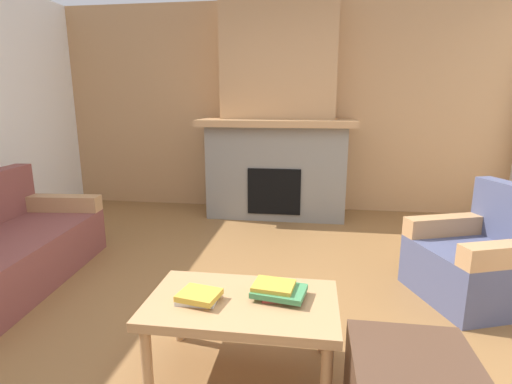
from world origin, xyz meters
TOP-DOWN VIEW (x-y plane):
  - ground at (0.00, 0.00)m, footprint 9.00×9.00m
  - wall_back_wood_panel at (0.00, 3.00)m, footprint 6.00×0.12m
  - fireplace at (0.00, 2.62)m, footprint 1.90×0.82m
  - armchair at (1.71, 0.56)m, footprint 0.97×0.97m
  - coffee_table at (0.10, -0.52)m, footprint 1.00×0.60m
  - book_stack_near_edge at (-0.12, -0.57)m, footprint 0.23×0.21m
  - book_stack_center at (0.28, -0.46)m, footprint 0.30×0.25m

SIDE VIEW (x-z plane):
  - ground at x=0.00m, z-range 0.00..0.00m
  - armchair at x=1.71m, z-range -0.13..0.72m
  - coffee_table at x=0.10m, z-range 0.16..0.59m
  - book_stack_near_edge at x=-0.12m, z-range 0.43..0.48m
  - book_stack_center at x=0.28m, z-range 0.43..0.51m
  - fireplace at x=0.00m, z-range -0.19..2.51m
  - wall_back_wood_panel at x=0.00m, z-range 0.00..2.70m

